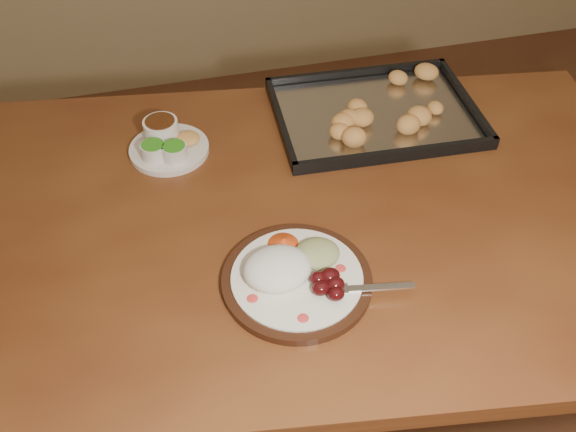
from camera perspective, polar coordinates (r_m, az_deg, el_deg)
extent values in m
cube|color=brown|center=(1.28, 0.60, -0.39)|extent=(1.62, 1.11, 0.04)
cylinder|color=#502B18|center=(1.90, -21.67, -1.76)|extent=(0.07, 0.07, 0.71)
cylinder|color=#502B18|center=(1.97, 19.29, 1.10)|extent=(0.07, 0.07, 0.71)
cylinder|color=black|center=(1.14, 0.79, -5.75)|extent=(0.27, 0.27, 0.02)
cylinder|color=silver|center=(1.13, 0.80, -5.47)|extent=(0.23, 0.23, 0.01)
ellipsoid|color=red|center=(1.10, -3.19, -7.33)|extent=(0.02, 0.02, 0.00)
ellipsoid|color=red|center=(1.08, 1.35, -9.06)|extent=(0.02, 0.02, 0.00)
ellipsoid|color=red|center=(1.15, 4.69, -4.66)|extent=(0.02, 0.02, 0.00)
ellipsoid|color=red|center=(1.16, -2.93, -3.74)|extent=(0.02, 0.02, 0.00)
ellipsoid|color=silver|center=(1.12, -0.96, -4.71)|extent=(0.16, 0.15, 0.06)
ellipsoid|color=#4B0A0C|center=(1.10, 2.95, -6.41)|extent=(0.03, 0.03, 0.03)
ellipsoid|color=#4B0A0C|center=(1.10, 4.24, -6.08)|extent=(0.03, 0.03, 0.03)
ellipsoid|color=#4B0A0C|center=(1.12, 3.72, -5.36)|extent=(0.03, 0.03, 0.03)
ellipsoid|color=#4B0A0C|center=(1.09, 4.30, -6.92)|extent=(0.03, 0.03, 0.03)
ellipsoid|color=#4B0A0C|center=(1.11, 2.71, -5.54)|extent=(0.03, 0.03, 0.03)
ellipsoid|color=tan|center=(1.16, 2.59, -3.34)|extent=(0.11, 0.11, 0.03)
cone|color=#CD3F12|center=(1.17, -0.42, -2.31)|extent=(0.07, 0.07, 0.03)
cube|color=white|center=(1.12, 8.00, -6.29)|extent=(0.13, 0.03, 0.00)
cube|color=white|center=(1.11, 4.49, -6.49)|extent=(0.04, 0.03, 0.00)
cylinder|color=white|center=(1.10, 3.37, -6.93)|extent=(0.03, 0.01, 0.00)
cylinder|color=white|center=(1.11, 3.34, -6.69)|extent=(0.03, 0.01, 0.00)
cylinder|color=white|center=(1.11, 3.30, -6.45)|extent=(0.03, 0.01, 0.00)
cylinder|color=white|center=(1.11, 3.26, -6.21)|extent=(0.03, 0.01, 0.00)
cylinder|color=silver|center=(1.43, -10.51, 5.85)|extent=(0.17, 0.17, 0.01)
cylinder|color=silver|center=(1.40, -11.85, 5.69)|extent=(0.05, 0.05, 0.03)
cylinder|color=#308A1B|center=(1.39, -11.95, 6.21)|extent=(0.05, 0.05, 0.00)
cylinder|color=silver|center=(1.39, -10.04, 5.61)|extent=(0.05, 0.05, 0.03)
cylinder|color=#308A1B|center=(1.38, -10.12, 6.14)|extent=(0.05, 0.05, 0.00)
cylinder|color=white|center=(1.45, -11.21, 7.56)|extent=(0.08, 0.08, 0.04)
cylinder|color=#3E1D0B|center=(1.43, -11.33, 8.25)|extent=(0.06, 0.06, 0.00)
ellipsoid|color=#E2AC50|center=(1.43, -8.90, 6.86)|extent=(0.05, 0.05, 0.02)
cube|color=black|center=(1.52, 7.72, 8.81)|extent=(0.48, 0.36, 0.01)
cube|color=black|center=(1.64, 6.11, 12.53)|extent=(0.46, 0.04, 0.02)
cube|color=black|center=(1.39, 9.72, 5.44)|extent=(0.46, 0.04, 0.02)
cube|color=black|center=(1.59, 15.56, 9.93)|extent=(0.03, 0.34, 0.02)
cube|color=black|center=(1.47, -0.65, 8.39)|extent=(0.03, 0.34, 0.02)
cube|color=silver|center=(1.52, 7.75, 9.00)|extent=(0.44, 0.33, 0.00)
ellipsoid|color=gold|center=(1.53, 9.89, 9.80)|extent=(0.05, 0.05, 0.04)
ellipsoid|color=gold|center=(1.57, 11.02, 10.73)|extent=(0.07, 0.07, 0.04)
ellipsoid|color=gold|center=(1.59, 7.98, 11.61)|extent=(0.07, 0.07, 0.04)
ellipsoid|color=gold|center=(1.55, 6.49, 10.71)|extent=(0.06, 0.06, 0.04)
ellipsoid|color=gold|center=(1.54, 4.75, 10.76)|extent=(0.07, 0.07, 0.04)
ellipsoid|color=gold|center=(1.50, 5.67, 9.67)|extent=(0.06, 0.06, 0.04)
ellipsoid|color=gold|center=(1.46, 3.66, 8.73)|extent=(0.06, 0.06, 0.04)
ellipsoid|color=gold|center=(1.44, 6.74, 7.68)|extent=(0.07, 0.07, 0.04)
ellipsoid|color=gold|center=(1.46, 7.69, 8.31)|extent=(0.06, 0.06, 0.04)
ellipsoid|color=gold|center=(1.46, 10.28, 8.00)|extent=(0.07, 0.07, 0.04)
ellipsoid|color=gold|center=(1.51, 9.83, 9.29)|extent=(0.07, 0.07, 0.04)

